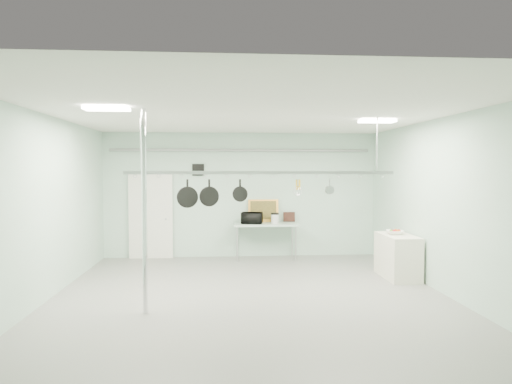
{
  "coord_description": "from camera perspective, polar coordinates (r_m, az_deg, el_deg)",
  "views": [
    {
      "loc": [
        -0.5,
        -7.76,
        2.25
      ],
      "look_at": [
        0.16,
        1.0,
        1.82
      ],
      "focal_mm": 32.0,
      "sensor_mm": 36.0,
      "label": 1
    }
  ],
  "objects": [
    {
      "name": "back_wall",
      "position": [
        11.78,
        -1.87,
        -0.37
      ],
      "size": [
        7.0,
        0.02,
        3.2
      ],
      "primitive_type": "cube",
      "color": "#9EBDAB",
      "rests_on": "floor"
    },
    {
      "name": "painting_small",
      "position": [
        11.86,
        4.16,
        -3.12
      ],
      "size": [
        0.31,
        0.11,
        0.25
      ],
      "primitive_type": "cube",
      "rotation": [
        -0.17,
        0.0,
        -0.08
      ],
      "color": "black",
      "rests_on": "prep_table"
    },
    {
      "name": "grater",
      "position": [
        8.18,
        5.28,
        0.92
      ],
      "size": [
        0.08,
        0.03,
        0.2
      ],
      "primitive_type": null,
      "rotation": [
        0.0,
        0.0,
        -0.13
      ],
      "color": "yellow",
      "rests_on": "pot_rack"
    },
    {
      "name": "coffee_canister",
      "position": [
        11.44,
        2.38,
        -3.38
      ],
      "size": [
        0.21,
        0.21,
        0.23
      ],
      "primitive_type": "cylinder",
      "rotation": [
        0.0,
        0.0,
        -0.14
      ],
      "color": "silver",
      "rests_on": "prep_table"
    },
    {
      "name": "pot_rack",
      "position": [
        8.09,
        0.65,
        2.64
      ],
      "size": [
        4.8,
        0.06,
        1.0
      ],
      "color": "#B7B7BC",
      "rests_on": "ceiling"
    },
    {
      "name": "floor",
      "position": [
        8.1,
        -0.62,
        -13.34
      ],
      "size": [
        8.0,
        8.0,
        0.0
      ],
      "primitive_type": "plane",
      "color": "gray",
      "rests_on": "ground"
    },
    {
      "name": "door",
      "position": [
        11.9,
        -13.0,
        -3.06
      ],
      "size": [
        1.1,
        0.1,
        2.2
      ],
      "primitive_type": "cube",
      "color": "silver",
      "rests_on": "floor"
    },
    {
      "name": "chrome_pole",
      "position": [
        7.29,
        -13.77,
        -2.41
      ],
      "size": [
        0.08,
        0.08,
        3.2
      ],
      "primitive_type": "cylinder",
      "color": "silver",
      "rests_on": "floor"
    },
    {
      "name": "light_panel_left",
      "position": [
        7.23,
        -18.16,
        9.88
      ],
      "size": [
        0.65,
        0.3,
        0.05
      ],
      "primitive_type": "cube",
      "color": "white",
      "rests_on": "ceiling"
    },
    {
      "name": "prep_table",
      "position": [
        11.51,
        1.22,
        -4.28
      ],
      "size": [
        1.6,
        0.7,
        0.91
      ],
      "color": "#B0CFC2",
      "rests_on": "floor"
    },
    {
      "name": "saucepan",
      "position": [
        8.3,
        9.19,
        0.69
      ],
      "size": [
        0.17,
        0.12,
        0.27
      ],
      "primitive_type": null,
      "rotation": [
        0.0,
        0.0,
        -0.25
      ],
      "color": "#ABABAF",
      "rests_on": "pot_rack"
    },
    {
      "name": "light_panel_right",
      "position": [
        8.9,
        14.9,
        8.57
      ],
      "size": [
        0.65,
        0.3,
        0.05
      ],
      "primitive_type": "cube",
      "color": "white",
      "rests_on": "ceiling"
    },
    {
      "name": "ceiling",
      "position": [
        7.84,
        -0.63,
        9.68
      ],
      "size": [
        7.0,
        8.0,
        0.02
      ],
      "primitive_type": "cube",
      "color": "silver",
      "rests_on": "back_wall"
    },
    {
      "name": "microwave",
      "position": [
        11.4,
        -0.51,
        -3.27
      ],
      "size": [
        0.57,
        0.45,
        0.28
      ],
      "primitive_type": "imported",
      "rotation": [
        0.0,
        0.0,
        2.93
      ],
      "color": "black",
      "rests_on": "prep_table"
    },
    {
      "name": "whisk",
      "position": [
        8.18,
        5.24,
        0.48
      ],
      "size": [
        0.19,
        0.19,
        0.33
      ],
      "primitive_type": null,
      "rotation": [
        0.0,
        0.0,
        -0.28
      ],
      "color": "#B9B9BE",
      "rests_on": "pot_rack"
    },
    {
      "name": "right_wall",
      "position": [
        8.75,
        22.83,
        -1.69
      ],
      "size": [
        0.02,
        8.0,
        3.2
      ],
      "primitive_type": "cube",
      "color": "#9EBDAB",
      "rests_on": "floor"
    },
    {
      "name": "fruit_bowl",
      "position": [
        9.98,
        16.98,
        -4.85
      ],
      "size": [
        0.37,
        0.37,
        0.09
      ],
      "primitive_type": "imported",
      "rotation": [
        0.0,
        0.0,
        -0.06
      ],
      "color": "white",
      "rests_on": "side_cabinet"
    },
    {
      "name": "side_cabinet",
      "position": [
        10.03,
        17.28,
        -7.68
      ],
      "size": [
        0.6,
        1.2,
        0.9
      ],
      "primitive_type": "cube",
      "color": "silver",
      "rests_on": "floor"
    },
    {
      "name": "fruit_cluster",
      "position": [
        9.98,
        16.98,
        -4.62
      ],
      "size": [
        0.24,
        0.24,
        0.09
      ],
      "primitive_type": null,
      "color": "red",
      "rests_on": "fruit_bowl"
    },
    {
      "name": "wall_vent",
      "position": [
        11.75,
        -7.24,
        2.77
      ],
      "size": [
        0.3,
        0.04,
        0.3
      ],
      "primitive_type": "cube",
      "color": "black",
      "rests_on": "back_wall"
    },
    {
      "name": "skillet_left",
      "position": [
        8.1,
        -8.57,
        -0.16
      ],
      "size": [
        0.38,
        0.14,
        0.49
      ],
      "primitive_type": null,
      "rotation": [
        0.0,
        0.0,
        0.23
      ],
      "color": "black",
      "rests_on": "pot_rack"
    },
    {
      "name": "conduit_pipe",
      "position": [
        11.69,
        -1.86,
        5.25
      ],
      "size": [
        6.6,
        0.07,
        0.07
      ],
      "primitive_type": "cylinder",
      "rotation": [
        0.0,
        1.57,
        0.0
      ],
      "color": "gray",
      "rests_on": "back_wall"
    },
    {
      "name": "skillet_right",
      "position": [
        8.08,
        -2.01,
        0.29
      ],
      "size": [
        0.28,
        0.13,
        0.37
      ],
      "primitive_type": null,
      "rotation": [
        0.0,
        0.0,
        -0.25
      ],
      "color": "black",
      "rests_on": "pot_rack"
    },
    {
      "name": "painting_large",
      "position": [
        11.76,
        0.92,
        -2.35
      ],
      "size": [
        0.78,
        0.15,
        0.58
      ],
      "primitive_type": "cube",
      "rotation": [
        -0.14,
        0.0,
        -0.03
      ],
      "color": "gold",
      "rests_on": "prep_table"
    },
    {
      "name": "skillet_mid",
      "position": [
        8.08,
        -5.87,
        -0.07
      ],
      "size": [
        0.35,
        0.15,
        0.47
      ],
      "primitive_type": null,
      "rotation": [
        0.0,
        0.0,
        0.27
      ],
      "color": "black",
      "rests_on": "pot_rack"
    }
  ]
}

